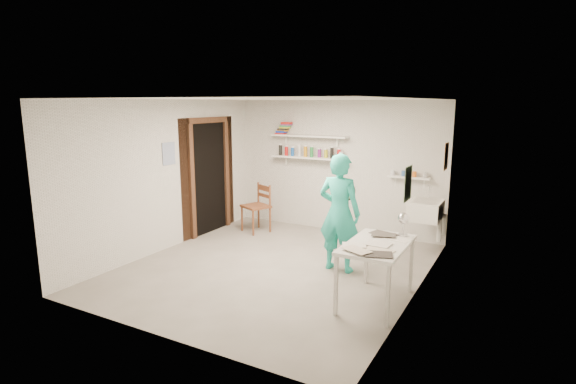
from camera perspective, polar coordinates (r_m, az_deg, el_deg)
The scene contains 27 objects.
floor at distance 6.62m, azimuth -1.68°, elevation -9.64°, with size 4.00×4.50×0.02m, color slate.
ceiling at distance 6.18m, azimuth -1.81°, elevation 11.80°, with size 4.00×4.50×0.02m, color silver.
wall_back at distance 8.30m, azimuth 6.16°, elevation 3.23°, with size 4.00×0.02×2.40m, color silver.
wall_front at distance 4.53m, azimuth -16.32°, elevation -3.93°, with size 4.00×0.02×2.40m, color silver.
wall_left at distance 7.49m, azimuth -15.15°, elevation 2.04°, with size 0.02×4.50×2.40m, color silver.
wall_right at distance 5.57m, azimuth 16.41°, elevation -1.13°, with size 0.02×4.50×2.40m, color silver.
doorway_recess at distance 8.29m, azimuth -9.99°, elevation 1.72°, with size 0.02×0.90×2.00m, color black.
corridor_box at distance 8.74m, azimuth -13.65°, elevation 2.39°, with size 1.40×1.50×2.10m, color brown.
door_lintel at distance 8.18m, azimuth -10.13°, elevation 8.99°, with size 0.06×1.05×0.10m, color brown.
door_jamb_near at distance 7.90m, azimuth -12.12°, elevation 1.17°, with size 0.06×0.10×2.00m, color brown.
door_jamb_far at distance 8.67m, azimuth -7.83°, elevation 2.20°, with size 0.06×0.10×2.00m, color brown.
shelf_lower at distance 8.36m, azimuth 2.66°, elevation 4.38°, with size 1.50×0.22×0.03m, color white.
shelf_upper at distance 8.32m, azimuth 2.69°, elevation 7.12°, with size 1.50×0.22×0.03m, color white.
ledge_shelf at distance 7.81m, azimuth 15.08°, elevation 1.81°, with size 0.70×0.14×0.03m, color white.
poster_left at distance 7.47m, azimuth -14.90°, elevation 4.73°, with size 0.01×0.28×0.36m, color #334C7F.
poster_right_a at distance 7.27m, azimuth 19.45°, elevation 4.30°, with size 0.01×0.34×0.42m, color #995933.
poster_right_b at distance 4.99m, azimuth 15.00°, elevation 1.05°, with size 0.01×0.30×0.38m, color #3F724C.
belfast_sink at distance 7.36m, azimuth 17.07°, elevation -2.21°, with size 0.48×0.60×0.30m, color white.
man at distance 6.33m, azimuth 6.54°, elevation -2.64°, with size 0.61×0.40×1.68m, color #28CAB5.
wall_clock at distance 6.47m, azimuth 7.27°, elevation 0.18°, with size 0.30×0.30×0.04m, color beige.
wooden_chair at distance 8.28m, azimuth -4.11°, elevation -1.82°, with size 0.45×0.43×0.96m, color brown.
work_table at distance 5.49m, azimuth 11.10°, elevation -10.10°, with size 0.67×1.11×0.74m, color silver.
desk_lamp at distance 5.68m, azimuth 14.46°, elevation -3.26°, with size 0.14×0.14×0.14m, color silver.
spray_cans at distance 8.35m, azimuth 2.67°, elevation 5.06°, with size 1.32×0.06×0.17m.
book_stack at distance 8.56m, azimuth -0.53°, elevation 8.09°, with size 0.32×0.14×0.22m.
ledge_pots at distance 7.80m, azimuth 15.10°, elevation 2.24°, with size 0.48×0.07×0.09m.
papers at distance 5.36m, azimuth 11.26°, elevation -6.24°, with size 0.30×0.22×0.03m.
Camera 1 is at (3.12, -5.34, 2.35)m, focal length 28.00 mm.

